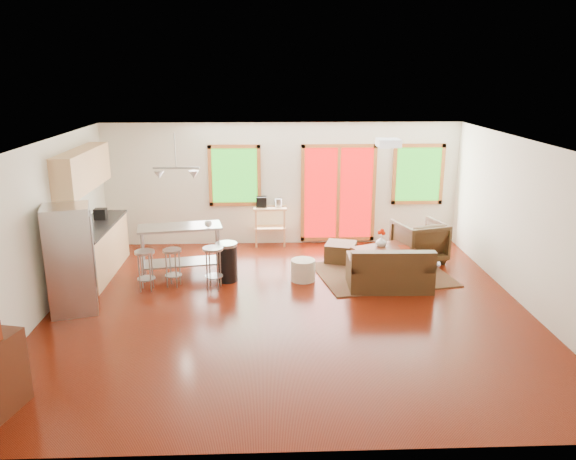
{
  "coord_description": "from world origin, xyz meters",
  "views": [
    {
      "loc": [
        -0.33,
        -8.22,
        3.63
      ],
      "look_at": [
        0.0,
        0.3,
        1.2
      ],
      "focal_mm": 35.0,
      "sensor_mm": 36.0,
      "label": 1
    }
  ],
  "objects_px": {
    "loveseat": "(390,272)",
    "island": "(180,242)",
    "rug": "(382,274)",
    "coffee_table": "(383,251)",
    "kitchen_cart": "(269,212)",
    "ottoman": "(341,252)",
    "armchair": "(419,239)",
    "refrigerator": "(71,259)"
  },
  "relations": [
    {
      "from": "ottoman",
      "to": "island",
      "type": "xyz_separation_m",
      "value": [
        -3.01,
        -0.64,
        0.46
      ]
    },
    {
      "from": "kitchen_cart",
      "to": "ottoman",
      "type": "bearing_deg",
      "value": -39.44
    },
    {
      "from": "loveseat",
      "to": "coffee_table",
      "type": "distance_m",
      "value": 0.97
    },
    {
      "from": "refrigerator",
      "to": "kitchen_cart",
      "type": "xyz_separation_m",
      "value": [
        3.06,
        3.32,
        -0.12
      ]
    },
    {
      "from": "island",
      "to": "armchair",
      "type": "bearing_deg",
      "value": 7.85
    },
    {
      "from": "armchair",
      "to": "refrigerator",
      "type": "height_order",
      "value": "refrigerator"
    },
    {
      "from": "armchair",
      "to": "island",
      "type": "bearing_deg",
      "value": -8.29
    },
    {
      "from": "armchair",
      "to": "loveseat",
      "type": "bearing_deg",
      "value": 41.87
    },
    {
      "from": "ottoman",
      "to": "kitchen_cart",
      "type": "xyz_separation_m",
      "value": [
        -1.4,
        1.15,
        0.54
      ]
    },
    {
      "from": "refrigerator",
      "to": "island",
      "type": "relative_size",
      "value": 1.08
    },
    {
      "from": "loveseat",
      "to": "kitchen_cart",
      "type": "relative_size",
      "value": 1.34
    },
    {
      "from": "armchair",
      "to": "ottoman",
      "type": "height_order",
      "value": "armchair"
    },
    {
      "from": "rug",
      "to": "refrigerator",
      "type": "xyz_separation_m",
      "value": [
        -5.13,
        -1.39,
        0.83
      ]
    },
    {
      "from": "coffee_table",
      "to": "ottoman",
      "type": "xyz_separation_m",
      "value": [
        -0.73,
        0.47,
        -0.18
      ]
    },
    {
      "from": "ottoman",
      "to": "kitchen_cart",
      "type": "relative_size",
      "value": 0.53
    },
    {
      "from": "rug",
      "to": "kitchen_cart",
      "type": "distance_m",
      "value": 2.92
    },
    {
      "from": "rug",
      "to": "ottoman",
      "type": "bearing_deg",
      "value": 131.29
    },
    {
      "from": "coffee_table",
      "to": "refrigerator",
      "type": "height_order",
      "value": "refrigerator"
    },
    {
      "from": "rug",
      "to": "loveseat",
      "type": "distance_m",
      "value": 0.72
    },
    {
      "from": "coffee_table",
      "to": "armchair",
      "type": "distance_m",
      "value": 0.93
    },
    {
      "from": "refrigerator",
      "to": "island",
      "type": "height_order",
      "value": "refrigerator"
    },
    {
      "from": "loveseat",
      "to": "island",
      "type": "distance_m",
      "value": 3.77
    },
    {
      "from": "loveseat",
      "to": "armchair",
      "type": "xyz_separation_m",
      "value": [
        0.89,
        1.42,
        0.15
      ]
    },
    {
      "from": "coffee_table",
      "to": "armchair",
      "type": "xyz_separation_m",
      "value": [
        0.81,
        0.45,
        0.08
      ]
    },
    {
      "from": "rug",
      "to": "armchair",
      "type": "height_order",
      "value": "armchair"
    },
    {
      "from": "coffee_table",
      "to": "loveseat",
      "type": "bearing_deg",
      "value": -94.64
    },
    {
      "from": "island",
      "to": "kitchen_cart",
      "type": "height_order",
      "value": "kitchen_cart"
    },
    {
      "from": "refrigerator",
      "to": "kitchen_cart",
      "type": "distance_m",
      "value": 4.51
    },
    {
      "from": "loveseat",
      "to": "armchair",
      "type": "distance_m",
      "value": 1.68
    },
    {
      "from": "coffee_table",
      "to": "armchair",
      "type": "bearing_deg",
      "value": 29.31
    },
    {
      "from": "ottoman",
      "to": "kitchen_cart",
      "type": "bearing_deg",
      "value": 140.56
    },
    {
      "from": "loveseat",
      "to": "island",
      "type": "height_order",
      "value": "island"
    },
    {
      "from": "rug",
      "to": "loveseat",
      "type": "bearing_deg",
      "value": -92.04
    },
    {
      "from": "coffee_table",
      "to": "armchair",
      "type": "height_order",
      "value": "armchair"
    },
    {
      "from": "coffee_table",
      "to": "armchair",
      "type": "relative_size",
      "value": 1.37
    },
    {
      "from": "coffee_table",
      "to": "refrigerator",
      "type": "bearing_deg",
      "value": -161.87
    },
    {
      "from": "rug",
      "to": "armchair",
      "type": "relative_size",
      "value": 2.59
    },
    {
      "from": "rug",
      "to": "coffee_table",
      "type": "bearing_deg",
      "value": 79.76
    },
    {
      "from": "ottoman",
      "to": "island",
      "type": "relative_size",
      "value": 0.36
    },
    {
      "from": "ottoman",
      "to": "refrigerator",
      "type": "xyz_separation_m",
      "value": [
        -4.45,
        -2.17,
        0.66
      ]
    },
    {
      "from": "rug",
      "to": "armchair",
      "type": "xyz_separation_m",
      "value": [
        0.86,
        0.76,
        0.43
      ]
    },
    {
      "from": "coffee_table",
      "to": "kitchen_cart",
      "type": "bearing_deg",
      "value": 142.79
    }
  ]
}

